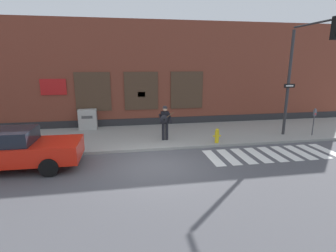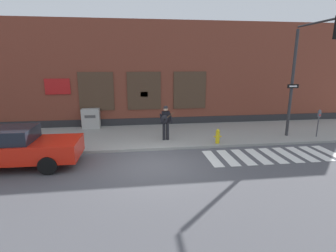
{
  "view_description": "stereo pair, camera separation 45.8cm",
  "coord_description": "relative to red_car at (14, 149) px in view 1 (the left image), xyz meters",
  "views": [
    {
      "loc": [
        -1.15,
        -9.38,
        3.91
      ],
      "look_at": [
        0.86,
        2.06,
        1.06
      ],
      "focal_mm": 28.0,
      "sensor_mm": 36.0,
      "label": 1
    },
    {
      "loc": [
        -0.7,
        -9.45,
        3.91
      ],
      "look_at": [
        0.86,
        2.06,
        1.06
      ],
      "focal_mm": 28.0,
      "sensor_mm": 36.0,
      "label": 2
    }
  ],
  "objects": [
    {
      "name": "ground_plane",
      "position": [
        5.15,
        -0.64,
        -0.77
      ],
      "size": [
        160.0,
        160.0,
        0.0
      ],
      "primitive_type": "plane",
      "color": "#4C4C51"
    },
    {
      "name": "crosswalk",
      "position": [
        10.34,
        -0.18,
        -0.76
      ],
      "size": [
        5.78,
        1.9,
        0.01
      ],
      "color": "silver",
      "rests_on": "ground"
    },
    {
      "name": "busker",
      "position": [
        6.02,
        2.33,
        0.33
      ],
      "size": [
        0.71,
        0.52,
        1.71
      ],
      "color": "black",
      "rests_on": "sidewalk"
    },
    {
      "name": "traffic_light",
      "position": [
        12.44,
        1.18,
        3.15
      ],
      "size": [
        0.6,
        3.11,
        5.52
      ],
      "color": "#2D2D30",
      "rests_on": "sidewalk"
    },
    {
      "name": "fire_hydrant",
      "position": [
        8.41,
        1.47,
        -0.3
      ],
      "size": [
        0.38,
        0.2,
        0.7
      ],
      "color": "gold",
      "rests_on": "sidewalk"
    },
    {
      "name": "red_car",
      "position": [
        0.0,
        0.0,
        0.0
      ],
      "size": [
        4.62,
        2.02,
        1.53
      ],
      "color": "red",
      "rests_on": "ground"
    },
    {
      "name": "building_backdrop",
      "position": [
        5.15,
        7.75,
        2.37
      ],
      "size": [
        28.0,
        4.06,
        6.29
      ],
      "color": "brown",
      "rests_on": "ground"
    },
    {
      "name": "parking_meter",
      "position": [
        13.87,
        1.86,
        0.3
      ],
      "size": [
        0.13,
        0.11,
        1.44
      ],
      "color": "#47474C",
      "rests_on": "sidewalk"
    },
    {
      "name": "sidewalk",
      "position": [
        5.15,
        3.44,
        -0.71
      ],
      "size": [
        28.0,
        4.63,
        0.13
      ],
      "color": "gray",
      "rests_on": "ground"
    },
    {
      "name": "utility_box",
      "position": [
        2.0,
        5.3,
        -0.07
      ],
      "size": [
        1.01,
        0.57,
        1.15
      ],
      "color": "#ADADA8",
      "rests_on": "sidewalk"
    }
  ]
}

